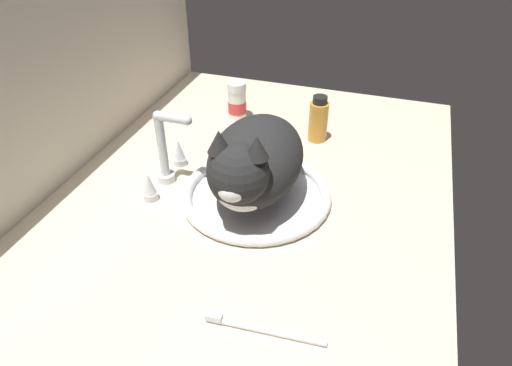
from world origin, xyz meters
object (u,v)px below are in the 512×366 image
Objects in this scene: cat at (253,163)px; amber_bottle at (318,120)px; pill_bottle at (237,102)px; sink_basin at (256,194)px; faucet at (166,156)px; toothbrush at (262,330)px.

cat reaches higher than amber_bottle.
amber_bottle is 24.16cm from pill_bottle.
cat is 40.14cm from pill_bottle.
cat is at bearing 167.24° from amber_bottle.
sink_basin is 1.82× the size of faucet.
amber_bottle is at bearing -12.76° from cat.
sink_basin is 30.11cm from amber_bottle.
faucet is 21.26cm from cat.
faucet is 1.67× the size of pill_bottle.
pill_bottle is (36.13, 16.58, -5.59)cm from cat.
pill_bottle is at bearing 78.19° from amber_bottle.
cat is (-2.31, -20.80, 3.75)cm from faucet.
pill_bottle is at bearing 24.65° from cat.
faucet is (0.00, 20.72, 5.70)cm from sink_basin.
pill_bottle reaches higher than sink_basin.
pill_bottle is (33.82, -4.22, -1.84)cm from faucet.
amber_bottle reaches higher than sink_basin.
pill_bottle is (33.82, 16.50, 3.86)cm from sink_basin.
amber_bottle is (28.88, -27.86, -1.08)cm from faucet.
amber_bottle is at bearing -13.89° from sink_basin.
cat is 32.34cm from amber_bottle.
toothbrush is (-66.16, -28.07, -4.28)cm from pill_bottle.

